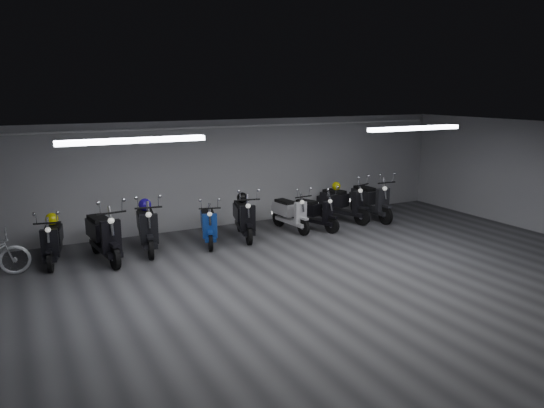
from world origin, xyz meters
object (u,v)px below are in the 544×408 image
scooter_3 (147,221)px  helmet_2 (52,219)px  scooter_4 (208,219)px  scooter_9 (371,195)px  helmet_3 (242,198)px  scooter_0 (52,235)px  scooter_6 (291,208)px  scooter_8 (344,197)px  scooter_7 (315,207)px  helmet_0 (145,205)px  scooter_1 (103,228)px  scooter_5 (244,211)px  helmet_1 (336,186)px

scooter_3 → helmet_2: size_ratio=7.12×
scooter_4 → scooter_9: 4.86m
helmet_3 → scooter_0: bearing=-177.9°
scooter_0 → scooter_6: bearing=10.8°
scooter_8 → scooter_9: bearing=-31.3°
scooter_7 → helmet_3: (-1.87, 0.39, 0.36)m
scooter_4 → helmet_0: 1.48m
scooter_9 → helmet_3: size_ratio=7.16×
scooter_1 → helmet_2: size_ratio=7.35×
scooter_4 → helmet_0: size_ratio=5.72×
scooter_4 → scooter_7: 2.89m
scooter_5 → helmet_1: 3.04m
scooter_3 → helmet_3: (2.42, 0.22, 0.25)m
scooter_4 → scooter_6: scooter_6 is taller
scooter_5 → scooter_7: 1.94m
scooter_6 → helmet_0: scooter_6 is taller
helmet_1 → scooter_1: bearing=-173.6°
scooter_7 → helmet_0: size_ratio=5.65×
scooter_4 → scooter_8: size_ratio=0.89×
scooter_5 → scooter_8: bearing=17.8°
scooter_5 → scooter_9: bearing=14.6°
scooter_5 → scooter_6: scooter_5 is taller
scooter_5 → helmet_3: (0.06, 0.24, 0.29)m
scooter_5 → helmet_3: bearing=90.0°
scooter_0 → scooter_8: 7.41m
scooter_3 → scooter_8: (5.45, 0.20, -0.02)m
helmet_1 → helmet_3: 2.94m
scooter_5 → helmet_0: size_ratio=6.28×
helmet_3 → helmet_0: bearing=179.1°
scooter_0 → helmet_2: 0.36m
scooter_3 → scooter_4: bearing=4.4°
scooter_1 → scooter_8: scooter_1 is taller
scooter_7 → scooter_9: 1.99m
scooter_1 → scooter_8: size_ratio=1.07×
scooter_0 → scooter_9: bearing=10.8°
scooter_7 → helmet_0: (-4.26, 0.43, 0.42)m
scooter_0 → scooter_4: bearing=8.1°
helmet_0 → helmet_1: (5.32, 0.18, -0.05)m
scooter_7 → helmet_2: (-6.21, 0.46, 0.30)m
scooter_0 → scooter_8: (7.41, 0.15, 0.06)m
scooter_3 → helmet_1: size_ratio=7.90×
scooter_3 → scooter_4: (1.41, -0.11, -0.10)m
helmet_2 → scooter_1: bearing=-30.7°
helmet_0 → scooter_9: bearing=-2.0°
scooter_7 → helmet_0: 4.30m
scooter_6 → scooter_8: (1.75, 0.16, 0.07)m
scooter_7 → helmet_2: size_ratio=6.06×
scooter_0 → scooter_9: size_ratio=0.88×
scooter_9 → helmet_2: scooter_9 is taller
scooter_6 → scooter_7: size_ratio=1.01×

